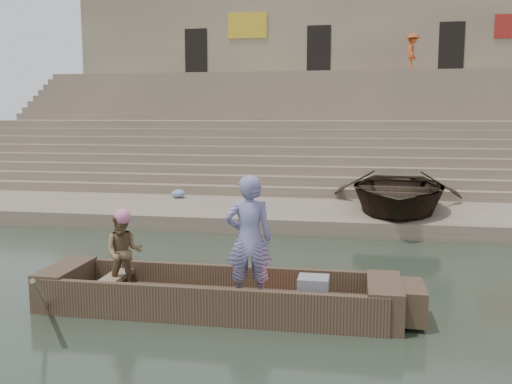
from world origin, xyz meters
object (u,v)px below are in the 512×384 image
(standing_man, at_px, (249,239))
(television, at_px, (313,290))
(main_rowboat, at_px, (217,304))
(beached_rowboat, at_px, (397,190))
(rowing_man, at_px, (124,252))
(pedestrian, at_px, (413,52))

(standing_man, height_order, television, standing_man)
(main_rowboat, relative_size, beached_rowboat, 0.93)
(rowing_man, relative_size, pedestrian, 0.69)
(main_rowboat, height_order, rowing_man, rowing_man)
(standing_man, distance_m, beached_rowboat, 8.27)
(television, relative_size, pedestrian, 0.25)
(pedestrian, bearing_deg, television, -177.08)
(beached_rowboat, distance_m, pedestrian, 14.53)
(rowing_man, bearing_deg, main_rowboat, -16.66)
(standing_man, bearing_deg, rowing_man, -15.66)
(television, bearing_deg, pedestrian, 81.24)
(standing_man, distance_m, rowing_man, 2.11)
(main_rowboat, relative_size, standing_man, 2.57)
(main_rowboat, distance_m, pedestrian, 22.54)
(television, bearing_deg, beached_rowboat, 77.19)
(standing_man, bearing_deg, television, 175.99)
(standing_man, distance_m, television, 1.23)
(main_rowboat, distance_m, standing_man, 1.21)
(main_rowboat, xyz_separation_m, pedestrian, (4.75, 21.19, 6.01))
(rowing_man, bearing_deg, television, -15.95)
(television, xyz_separation_m, pedestrian, (3.26, 21.19, 5.70))
(pedestrian, bearing_deg, standing_man, -179.52)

